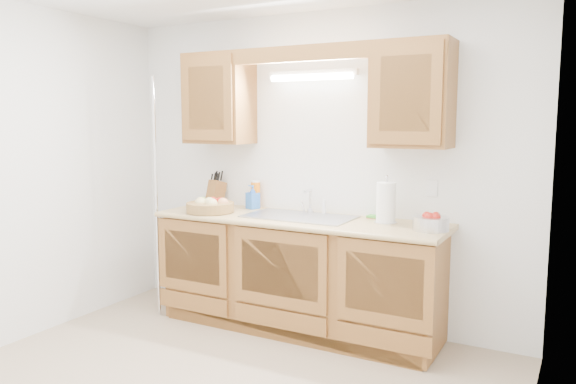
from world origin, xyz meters
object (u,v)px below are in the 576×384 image
Objects in this scene: fruit_basket at (210,206)px; knife_block at (216,193)px; apple_bowl at (431,222)px; paper_towel at (386,203)px.

fruit_basket is 0.38m from knife_block.
apple_bowl is at bearing 3.70° from knife_block.
paper_towel is at bearing 6.05° from knife_block.
fruit_basket is at bearing -171.69° from paper_towel.
paper_towel is 1.28× the size of apple_bowl.
knife_block is at bearing 175.49° from paper_towel.
knife_block is 0.89× the size of paper_towel.
paper_towel reaches higher than apple_bowl.
paper_towel is (1.42, 0.21, 0.09)m from fruit_basket.
fruit_basket is 1.44m from paper_towel.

